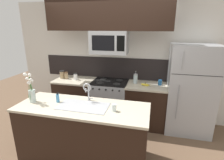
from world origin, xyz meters
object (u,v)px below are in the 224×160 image
at_px(sink_faucet, 87,90).
at_px(french_press, 135,79).
at_px(stove_range, 110,101).
at_px(refrigerator, 190,89).
at_px(storage_jar_short, 76,76).
at_px(storage_jar_medium, 66,75).
at_px(storage_jar_tall, 62,74).
at_px(banana_bunch, 145,85).
at_px(coffee_tin, 160,82).
at_px(dish_soap_bottle, 58,98).
at_px(drinking_glass, 114,108).
at_px(microwave, 109,42).
at_px(flower_vase, 31,92).

bearing_deg(sink_faucet, french_press, 60.30).
height_order(stove_range, refrigerator, refrigerator).
bearing_deg(storage_jar_short, refrigerator, 0.48).
bearing_deg(storage_jar_medium, storage_jar_short, -3.91).
xyz_separation_m(stove_range, storage_jar_tall, (-1.14, 0.03, 0.54)).
xyz_separation_m(banana_bunch, sink_faucet, (-0.85, -0.99, 0.18)).
xyz_separation_m(banana_bunch, french_press, (-0.22, 0.12, 0.08)).
bearing_deg(french_press, banana_bunch, -29.14).
bearing_deg(coffee_tin, dish_soap_bottle, -141.84).
distance_m(storage_jar_tall, storage_jar_medium, 0.12).
relative_size(refrigerator, banana_bunch, 9.19).
distance_m(stove_range, coffee_tin, 1.16).
height_order(storage_jar_short, dish_soap_bottle, dish_soap_bottle).
bearing_deg(storage_jar_medium, drinking_glass, -42.60).
bearing_deg(storage_jar_tall, banana_bunch, -2.82).
distance_m(french_press, sink_faucet, 1.29).
xyz_separation_m(stove_range, storage_jar_medium, (-1.03, 0.02, 0.53)).
height_order(storage_jar_short, banana_bunch, storage_jar_short).
distance_m(storage_jar_short, french_press, 1.34).
distance_m(refrigerator, storage_jar_tall, 2.77).
relative_size(stove_range, french_press, 3.48).
distance_m(microwave, dish_soap_bottle, 1.51).
bearing_deg(flower_vase, drinking_glass, -0.08).
bearing_deg(storage_jar_short, microwave, -1.50).
xyz_separation_m(refrigerator, storage_jar_short, (-2.41, -0.02, 0.11)).
bearing_deg(dish_soap_bottle, banana_bunch, 41.19).
distance_m(drinking_glass, flower_vase, 1.33).
xyz_separation_m(microwave, drinking_glass, (0.39, -1.27, -0.79)).
bearing_deg(refrigerator, storage_jar_tall, 179.72).
height_order(banana_bunch, dish_soap_bottle, dish_soap_bottle).
bearing_deg(refrigerator, storage_jar_short, -179.52).
xyz_separation_m(banana_bunch, coffee_tin, (0.29, 0.11, 0.03)).
distance_m(banana_bunch, drinking_glass, 1.29).
bearing_deg(storage_jar_short, french_press, 2.58).
height_order(coffee_tin, dish_soap_bottle, dish_soap_bottle).
xyz_separation_m(dish_soap_bottle, drinking_glass, (0.94, -0.09, -0.02)).
distance_m(stove_range, storage_jar_short, 0.95).
bearing_deg(french_press, flower_vase, -137.53).
distance_m(stove_range, storage_jar_tall, 1.26).
distance_m(banana_bunch, french_press, 0.26).
distance_m(coffee_tin, flower_vase, 2.39).
bearing_deg(storage_jar_tall, coffee_tin, 0.43).
distance_m(stove_range, french_press, 0.77).
xyz_separation_m(refrigerator, dish_soap_bottle, (-2.16, -1.22, 0.10)).
bearing_deg(flower_vase, banana_bunch, 36.05).
relative_size(french_press, sink_faucet, 0.87).
height_order(dish_soap_bottle, flower_vase, flower_vase).
xyz_separation_m(storage_jar_short, coffee_tin, (1.84, 0.05, -0.02)).
bearing_deg(storage_jar_short, coffee_tin, 1.56).
xyz_separation_m(microwave, storage_jar_medium, (-1.03, 0.04, -0.77)).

